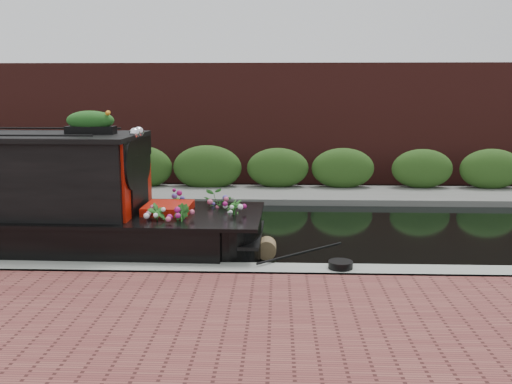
{
  "coord_description": "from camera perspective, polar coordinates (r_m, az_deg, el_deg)",
  "views": [
    {
      "loc": [
        2.31,
        -12.34,
        3.18
      ],
      "look_at": [
        1.86,
        -0.6,
        1.03
      ],
      "focal_mm": 40.0,
      "sensor_mm": 36.0,
      "label": 1
    }
  ],
  "objects": [
    {
      "name": "coiled_mooring_rope",
      "position": [
        9.58,
        8.45,
        -7.2
      ],
      "size": [
        0.41,
        0.41,
        0.12
      ],
      "primitive_type": "cylinder",
      "color": "black",
      "rests_on": "near_bank_coping"
    },
    {
      "name": "far_brick_wall",
      "position": [
        19.93,
        -4.48,
        1.14
      ],
      "size": [
        40.0,
        1.0,
        8.0
      ],
      "primitive_type": "cube",
      "color": "#4E1E1A",
      "rests_on": "ground"
    },
    {
      "name": "far_bank_path",
      "position": [
        17.0,
        -5.64,
        -0.48
      ],
      "size": [
        40.0,
        2.4,
        0.34
      ],
      "primitive_type": "cube",
      "color": "#62625E",
      "rests_on": "ground"
    },
    {
      "name": "far_hedge",
      "position": [
        17.87,
        -5.25,
        0.06
      ],
      "size": [
        40.0,
        1.1,
        2.8
      ],
      "primitive_type": "cube",
      "color": "#284B19",
      "rests_on": "ground"
    },
    {
      "name": "ground",
      "position": [
        12.95,
        -8.16,
        -3.97
      ],
      "size": [
        80.0,
        80.0,
        0.0
      ],
      "primitive_type": "plane",
      "color": "black",
      "rests_on": "ground"
    },
    {
      "name": "rope_fender",
      "position": [
        10.9,
        1.08,
        -5.63
      ],
      "size": [
        0.36,
        0.43,
        0.36
      ],
      "primitive_type": "cylinder",
      "rotation": [
        1.57,
        0.0,
        0.0
      ],
      "color": "brown",
      "rests_on": "ground"
    },
    {
      "name": "near_bank_coping",
      "position": [
        9.85,
        -11.62,
        -8.7
      ],
      "size": [
        40.0,
        0.6,
        0.5
      ],
      "primitive_type": "cube",
      "color": "gray",
      "rests_on": "ground"
    }
  ]
}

